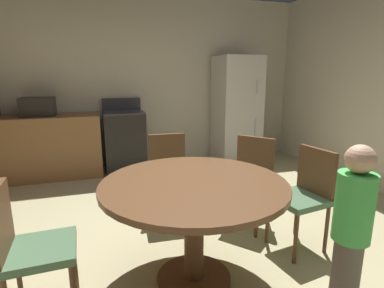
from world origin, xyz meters
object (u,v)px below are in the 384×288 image
at_px(oven_range, 125,141).
at_px(chair_west, 27,245).
at_px(refrigerator, 236,110).
at_px(microwave, 38,107).
at_px(chair_northeast, 250,175).
at_px(person_child, 351,227).
at_px(chair_east, 305,192).
at_px(dining_table, 194,202).
at_px(chair_north, 169,171).

distance_m(oven_range, chair_west, 2.99).
bearing_deg(oven_range, refrigerator, -1.66).
xyz_separation_m(microwave, chair_west, (0.34, -2.88, -0.53)).
relative_size(chair_northeast, chair_west, 1.00).
bearing_deg(chair_west, refrigerator, 43.76).
relative_size(oven_range, refrigerator, 0.62).
bearing_deg(microwave, person_child, -57.01).
xyz_separation_m(chair_northeast, chair_east, (0.24, -0.52, 0.00)).
bearing_deg(person_child, oven_range, -38.24).
distance_m(refrigerator, chair_northeast, 2.29).
distance_m(chair_east, person_child, 0.76).
distance_m(dining_table, chair_east, 1.05).
height_order(chair_north, chair_west, same).
bearing_deg(chair_west, microwave, 93.96).
xyz_separation_m(refrigerator, chair_northeast, (-0.83, -2.10, -0.38)).
bearing_deg(person_child, dining_table, 0.00).
bearing_deg(chair_west, person_child, -18.23).
relative_size(chair_west, person_child, 0.80).
height_order(dining_table, chair_east, chair_east).
bearing_deg(dining_table, chair_west, -177.22).
distance_m(oven_range, refrigerator, 1.90).
xyz_separation_m(microwave, person_child, (2.20, -3.39, -0.45)).
bearing_deg(chair_east, oven_range, -73.22).
distance_m(chair_northeast, person_child, 1.25).
relative_size(dining_table, chair_north, 1.47).
relative_size(refrigerator, chair_north, 2.02).
distance_m(chair_north, person_child, 1.78).
height_order(microwave, dining_table, microwave).
height_order(microwave, chair_west, microwave).
relative_size(oven_range, chair_north, 1.26).
bearing_deg(oven_range, dining_table, -85.45).
xyz_separation_m(oven_range, chair_north, (0.29, -1.78, 0.03)).
distance_m(dining_table, person_child, 0.99).
bearing_deg(refrigerator, dining_table, -120.45).
bearing_deg(refrigerator, oven_range, 178.34).
xyz_separation_m(dining_table, chair_east, (1.04, 0.15, -0.11)).
height_order(chair_north, person_child, person_child).
bearing_deg(refrigerator, chair_northeast, -111.68).
distance_m(microwave, chair_west, 2.94).
bearing_deg(dining_table, chair_northeast, 40.35).
distance_m(refrigerator, dining_table, 3.23).
xyz_separation_m(refrigerator, dining_table, (-1.63, -2.78, -0.27)).
height_order(oven_range, chair_northeast, oven_range).
relative_size(oven_range, person_child, 1.01).
xyz_separation_m(oven_range, person_child, (1.04, -3.39, 0.11)).
relative_size(refrigerator, chair_west, 2.02).
relative_size(microwave, chair_northeast, 0.51).
bearing_deg(person_child, chair_east, -72.35).
distance_m(chair_west, chair_east, 2.09).
xyz_separation_m(oven_range, dining_table, (0.23, -2.83, 0.14)).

